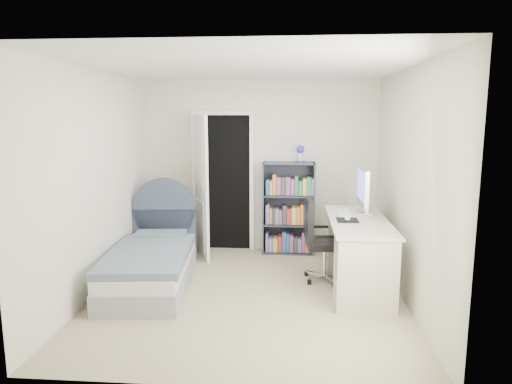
# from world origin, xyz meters

# --- Properties ---
(room_shell) EXTENTS (3.50, 3.70, 2.60)m
(room_shell) POSITION_xyz_m (0.00, 0.00, 1.25)
(room_shell) COLOR gray
(room_shell) RESTS_ON ground
(door) EXTENTS (0.92, 0.78, 2.06)m
(door) POSITION_xyz_m (-0.71, 1.53, 1.03)
(door) COLOR black
(door) RESTS_ON ground
(bed) EXTENTS (1.06, 1.97, 1.16)m
(bed) POSITION_xyz_m (-1.19, 0.26, 0.26)
(bed) COLOR gray
(bed) RESTS_ON ground
(nightstand) EXTENTS (0.38, 0.38, 0.57)m
(nightstand) POSITION_xyz_m (-1.32, 1.39, 0.37)
(nightstand) COLOR tan
(nightstand) RESTS_ON ground
(floor_lamp) EXTENTS (0.22, 0.22, 1.52)m
(floor_lamp) POSITION_xyz_m (-0.90, 1.62, 0.62)
(floor_lamp) COLOR silver
(floor_lamp) RESTS_ON ground
(bookcase) EXTENTS (0.75, 0.32, 1.58)m
(bookcase) POSITION_xyz_m (0.44, 1.64, 0.62)
(bookcase) COLOR #383F4D
(bookcase) RESTS_ON ground
(desk) EXTENTS (0.67, 1.66, 1.36)m
(desk) POSITION_xyz_m (1.24, 0.35, 0.44)
(desk) COLOR beige
(desk) RESTS_ON ground
(office_chair) EXTENTS (0.53, 0.54, 1.01)m
(office_chair) POSITION_xyz_m (0.80, 0.52, 0.56)
(office_chair) COLOR silver
(office_chair) RESTS_ON ground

